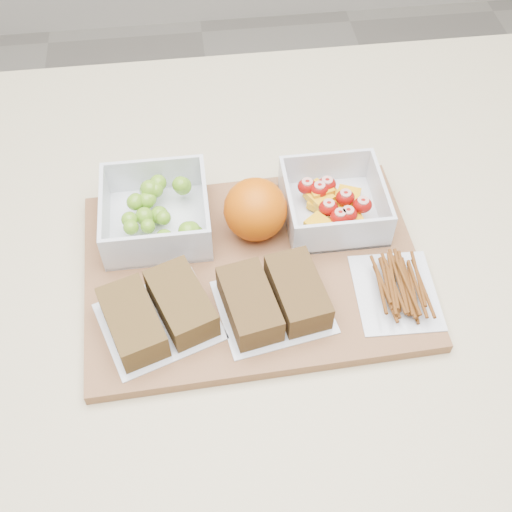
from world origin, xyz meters
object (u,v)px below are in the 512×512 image
object	(u,v)px
sandwich_bag_left	(157,313)
sandwich_bag_center	(274,298)
orange	(255,209)
grape_container	(158,212)
cutting_board	(253,270)
fruit_container	(333,204)
pretzel_bag	(397,287)

from	to	relation	value
sandwich_bag_left	sandwich_bag_center	size ratio (longest dim) A/B	1.09
orange	grape_container	bearing A→B (deg)	168.26
sandwich_bag_left	cutting_board	bearing A→B (deg)	29.75
fruit_container	pretzel_bag	distance (m)	0.14
grape_container	fruit_container	bearing A→B (deg)	-2.88
pretzel_bag	orange	bearing A→B (deg)	142.63
orange	cutting_board	bearing A→B (deg)	-99.90
cutting_board	orange	xyz separation A→B (m)	(0.01, 0.06, 0.05)
grape_container	sandwich_bag_left	distance (m)	0.15
cutting_board	orange	distance (m)	0.08
sandwich_bag_left	grape_container	bearing A→B (deg)	87.88
cutting_board	grape_container	xyz separation A→B (m)	(-0.11, 0.08, 0.03)
orange	sandwich_bag_center	world-z (taller)	orange
sandwich_bag_center	fruit_container	bearing A→B (deg)	54.32
orange	sandwich_bag_center	size ratio (longest dim) A/B	0.56
cutting_board	sandwich_bag_left	bearing A→B (deg)	-152.11
grape_container	sandwich_bag_left	xyz separation A→B (m)	(-0.01, -0.15, -0.01)
fruit_container	sandwich_bag_center	world-z (taller)	fruit_container
fruit_container	sandwich_bag_center	size ratio (longest dim) A/B	0.88
orange	pretzel_bag	world-z (taller)	orange
grape_container	pretzel_bag	world-z (taller)	grape_container
grape_container	pretzel_bag	xyz separation A→B (m)	(0.28, -0.15, -0.01)
sandwich_bag_center	orange	bearing A→B (deg)	93.00
fruit_container	pretzel_bag	world-z (taller)	fruit_container
pretzel_bag	grape_container	bearing A→B (deg)	152.60
sandwich_bag_center	pretzel_bag	bearing A→B (deg)	0.98
cutting_board	orange	world-z (taller)	orange
sandwich_bag_left	sandwich_bag_center	distance (m)	0.14
cutting_board	grape_container	distance (m)	0.15
grape_container	orange	distance (m)	0.13
orange	fruit_container	bearing A→B (deg)	7.78
grape_container	fruit_container	world-z (taller)	grape_container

